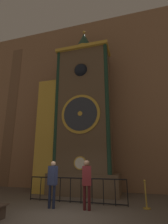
# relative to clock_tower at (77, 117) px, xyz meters

# --- Properties ---
(ground_plane) EXTENTS (28.00, 28.00, 0.00)m
(ground_plane) POSITION_rel_clock_tower_xyz_m (0.76, -3.89, -4.31)
(ground_plane) COLOR brown
(cathedral_back_wall) EXTENTS (24.00, 0.32, 12.12)m
(cathedral_back_wall) POSITION_rel_clock_tower_xyz_m (0.67, 1.37, 1.74)
(cathedral_back_wall) COLOR #936B4C
(cathedral_back_wall) RESTS_ON ground_plane
(clock_tower) EXTENTS (4.79, 1.84, 10.38)m
(clock_tower) POSITION_rel_clock_tower_xyz_m (0.00, 0.00, 0.00)
(clock_tower) COLOR brown
(clock_tower) RESTS_ON ground_plane
(railing_fence) EXTENTS (4.44, 0.05, 1.03)m
(railing_fence) POSITION_rel_clock_tower_xyz_m (0.59, -1.92, -3.74)
(railing_fence) COLOR black
(railing_fence) RESTS_ON ground_plane
(visitor_near) EXTENTS (0.39, 0.30, 1.74)m
(visitor_near) POSITION_rel_clock_tower_xyz_m (-0.02, -2.99, -3.27)
(visitor_near) COLOR #1B213A
(visitor_near) RESTS_ON ground_plane
(visitor_far) EXTENTS (0.39, 0.30, 1.78)m
(visitor_far) POSITION_rel_clock_tower_xyz_m (1.35, -2.86, -3.23)
(visitor_far) COLOR #461518
(visitor_far) RESTS_ON ground_plane
(stanchion_post) EXTENTS (0.28, 0.28, 1.04)m
(stanchion_post) POSITION_rel_clock_tower_xyz_m (3.48, -2.03, -3.97)
(stanchion_post) COLOR #B28E33
(stanchion_post) RESTS_ON ground_plane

